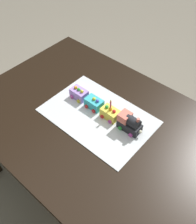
{
  "coord_description": "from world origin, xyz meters",
  "views": [
    {
      "loc": [
        -0.64,
        0.68,
        1.8
      ],
      "look_at": [
        -0.02,
        -0.03,
        0.77
      ],
      "focal_mm": 40.98,
      "sensor_mm": 36.0,
      "label": 1
    }
  ],
  "objects_px": {
    "cake_locomotive": "(130,123)",
    "cake_car_tanker_turquoise": "(94,103)",
    "dining_table": "(92,130)",
    "cake_car_caboose_lemon": "(110,113)",
    "cake_car_hopper_lavender": "(79,94)",
    "birthday_candle": "(111,104)"
  },
  "relations": [
    {
      "from": "cake_locomotive",
      "to": "cake_car_hopper_lavender",
      "type": "height_order",
      "value": "cake_locomotive"
    },
    {
      "from": "dining_table",
      "to": "cake_car_tanker_turquoise",
      "type": "distance_m",
      "value": 0.16
    },
    {
      "from": "cake_car_tanker_turquoise",
      "to": "cake_car_hopper_lavender",
      "type": "relative_size",
      "value": 1.0
    },
    {
      "from": "birthday_candle",
      "to": "cake_car_caboose_lemon",
      "type": "bearing_deg",
      "value": -180.0
    },
    {
      "from": "cake_car_caboose_lemon",
      "to": "cake_car_hopper_lavender",
      "type": "relative_size",
      "value": 1.0
    },
    {
      "from": "cake_car_caboose_lemon",
      "to": "cake_car_tanker_turquoise",
      "type": "relative_size",
      "value": 1.0
    },
    {
      "from": "cake_car_tanker_turquoise",
      "to": "cake_car_hopper_lavender",
      "type": "xyz_separation_m",
      "value": [
        0.12,
        0.0,
        0.0
      ]
    },
    {
      "from": "birthday_candle",
      "to": "cake_locomotive",
      "type": "bearing_deg",
      "value": 180.0
    },
    {
      "from": "cake_car_hopper_lavender",
      "to": "cake_car_caboose_lemon",
      "type": "bearing_deg",
      "value": 180.0
    },
    {
      "from": "dining_table",
      "to": "cake_car_hopper_lavender",
      "type": "xyz_separation_m",
      "value": [
        0.16,
        -0.07,
        0.14
      ]
    },
    {
      "from": "cake_car_tanker_turquoise",
      "to": "birthday_candle",
      "type": "distance_m",
      "value": 0.14
    },
    {
      "from": "cake_car_hopper_lavender",
      "to": "cake_locomotive",
      "type": "bearing_deg",
      "value": 180.0
    },
    {
      "from": "birthday_candle",
      "to": "dining_table",
      "type": "bearing_deg",
      "value": 43.5
    },
    {
      "from": "dining_table",
      "to": "cake_car_hopper_lavender",
      "type": "distance_m",
      "value": 0.23
    },
    {
      "from": "cake_car_tanker_turquoise",
      "to": "cake_car_hopper_lavender",
      "type": "height_order",
      "value": "same"
    },
    {
      "from": "cake_locomotive",
      "to": "cake_car_tanker_turquoise",
      "type": "height_order",
      "value": "cake_locomotive"
    },
    {
      "from": "cake_locomotive",
      "to": "cake_car_tanker_turquoise",
      "type": "bearing_deg",
      "value": -0.0
    },
    {
      "from": "dining_table",
      "to": "birthday_candle",
      "type": "distance_m",
      "value": 0.23
    },
    {
      "from": "cake_locomotive",
      "to": "birthday_candle",
      "type": "distance_m",
      "value": 0.14
    },
    {
      "from": "cake_locomotive",
      "to": "cake_car_caboose_lemon",
      "type": "distance_m",
      "value": 0.13
    },
    {
      "from": "cake_car_caboose_lemon",
      "to": "cake_car_hopper_lavender",
      "type": "height_order",
      "value": "same"
    },
    {
      "from": "cake_car_caboose_lemon",
      "to": "birthday_candle",
      "type": "relative_size",
      "value": 1.62
    }
  ]
}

